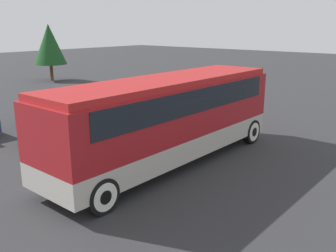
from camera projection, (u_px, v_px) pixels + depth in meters
ground_plane at (168, 163)px, 13.58m from camera, size 120.00×120.00×0.00m
tour_bus at (170, 113)px, 13.16m from camera, size 9.91×2.54×3.10m
parked_car_mid at (61, 105)px, 19.94m from camera, size 4.19×1.78×1.47m
parked_car_far at (74, 121)px, 16.75m from camera, size 4.57×1.94×1.39m
tree_center at (49, 44)px, 33.11m from camera, size 2.85×2.85×4.98m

